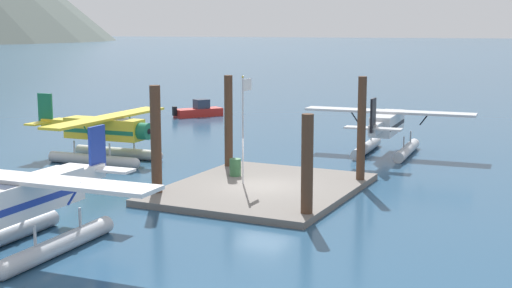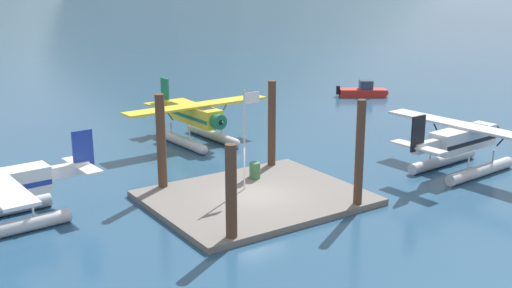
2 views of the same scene
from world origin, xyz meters
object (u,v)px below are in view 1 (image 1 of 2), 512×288
at_px(seaplane_silver_stbd_aft, 387,129).
at_px(boat_red_open_east, 200,111).
at_px(fuel_drum, 235,167).
at_px(seaplane_yellow_bow_right, 105,135).
at_px(flagpole, 244,116).
at_px(seaplane_white_port_fwd, 27,206).

relative_size(seaplane_silver_stbd_aft, boat_red_open_east, 2.43).
height_order(seaplane_silver_stbd_aft, boat_red_open_east, seaplane_silver_stbd_aft).
xyz_separation_m(fuel_drum, seaplane_yellow_bow_right, (1.51, 9.28, 0.84)).
height_order(flagpole, fuel_drum, flagpole).
xyz_separation_m(flagpole, seaplane_white_port_fwd, (-11.63, 2.55, -1.99)).
relative_size(fuel_drum, seaplane_white_port_fwd, 0.08).
xyz_separation_m(seaplane_white_port_fwd, seaplane_yellow_bow_right, (14.41, 7.88, 0.00)).
bearing_deg(seaplane_yellow_bow_right, flagpole, -104.94).
height_order(seaplane_silver_stbd_aft, seaplane_yellow_bow_right, same).
xyz_separation_m(seaplane_silver_stbd_aft, seaplane_yellow_bow_right, (-9.56, 14.07, 0.00)).
distance_m(seaplane_white_port_fwd, seaplane_yellow_bow_right, 16.43).
bearing_deg(seaplane_white_port_fwd, seaplane_yellow_bow_right, 28.68).
bearing_deg(fuel_drum, seaplane_white_port_fwd, 173.81).
bearing_deg(seaplane_white_port_fwd, flagpole, -12.38).
relative_size(flagpole, seaplane_yellow_bow_right, 0.49).
bearing_deg(boat_red_open_east, seaplane_white_port_fwd, -158.72).
bearing_deg(flagpole, seaplane_yellow_bow_right, 75.06).
bearing_deg(flagpole, fuel_drum, 42.19).
relative_size(flagpole, fuel_drum, 5.87).
bearing_deg(fuel_drum, seaplane_yellow_bow_right, 80.75).
relative_size(seaplane_yellow_bow_right, boat_red_open_east, 2.42).
relative_size(flagpole, seaplane_white_port_fwd, 0.49).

